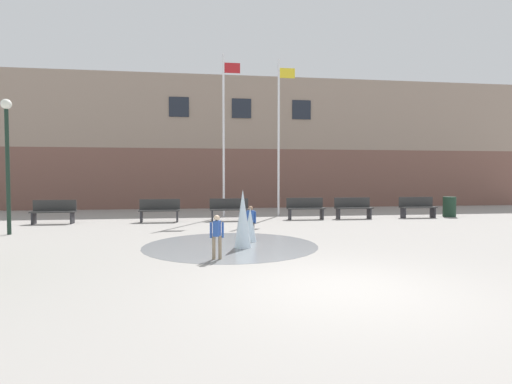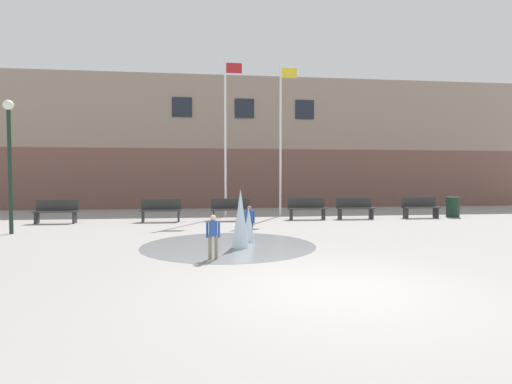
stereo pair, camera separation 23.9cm
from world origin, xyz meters
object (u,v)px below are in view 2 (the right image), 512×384
Objects in this scene: lamp_post_left_lane at (9,148)px; child_with_pink_shirt at (213,233)px; trash_can at (453,207)px; park_bench_center at (230,209)px; child_running at (249,220)px; flagpole_right at (281,133)px; park_bench_near_trashcan at (355,208)px; flagpole_left at (226,130)px; park_bench_left_of_flagpoles at (56,211)px; park_bench_far_right at (420,207)px; park_bench_under_right_flagpole at (307,208)px; park_bench_under_left_flagpole at (161,210)px.

child_with_pink_shirt is at bearing -36.34° from lamp_post_left_lane.
park_bench_center is at bearing -178.58° from trash_can.
child_running is 7.99m from lamp_post_left_lane.
park_bench_near_trashcan is at bearing -28.37° from flagpole_right.
park_bench_center is 0.22× the size of flagpole_left.
park_bench_left_of_flagpoles is 16.80m from trash_can.
park_bench_far_right is (15.12, 0.19, 0.00)m from park_bench_left_of_flagpoles.
park_bench_far_right is at bearing 151.24° from child_with_pink_shirt.
child_running is at bearing -107.88° from flagpole_right.
park_bench_center is 5.09m from child_running.
park_bench_under_right_flagpole is at bearing 1.45° from park_bench_center.
flagpole_left is (-0.10, 1.61, 3.41)m from park_bench_center.
park_bench_left_of_flagpoles is 9.95m from flagpole_right.
park_bench_under_right_flagpole is (3.26, 0.08, 0.00)m from park_bench_center.
flagpole_left is at bearing 163.78° from park_bench_near_trashcan.
park_bench_under_left_flagpole and park_bench_near_trashcan have the same top height.
park_bench_center and park_bench_near_trashcan have the same top height.
park_bench_near_trashcan is at bearing -179.53° from park_bench_far_right.
park_bench_under_right_flagpole is 1.62× the size of child_with_pink_shirt.
lamp_post_left_lane is at bearing -163.69° from park_bench_under_right_flagpole.
trash_can is at bearing 1.42° from park_bench_center.
park_bench_center is 1.62× the size of child_with_pink_shirt.
flagpole_right is (9.21, 1.75, 3.34)m from park_bench_left_of_flagpoles.
child_running is at bearing 178.39° from child_with_pink_shirt.
flagpole_left reaches higher than park_bench_under_right_flagpole.
park_bench_under_right_flagpole is at bearing 178.43° from park_bench_near_trashcan.
flagpole_right is at bearing 10.76° from park_bench_left_of_flagpoles.
trash_can is (17.15, 3.21, -2.29)m from lamp_post_left_lane.
flagpole_left is at bearing 32.23° from park_bench_under_left_flagpole.
park_bench_center is at bearing -164.80° from child_with_pink_shirt.
park_bench_center is (6.79, 0.14, 0.00)m from park_bench_left_of_flagpoles.
park_bench_under_right_flagpole is 5.08m from park_bench_far_right.
lamp_post_left_lane is (-12.50, -2.98, 2.26)m from park_bench_near_trashcan.
lamp_post_left_lane is (-6.33, 4.66, 2.16)m from child_with_pink_shirt.
park_bench_center is at bearing 22.51° from lamp_post_left_lane.
park_bench_under_right_flagpole is at bearing 80.48° from child_running.
park_bench_left_of_flagpoles is 10.05m from park_bench_under_right_flagpole.
flagpole_right is (2.16, 6.70, 3.24)m from child_running.
trash_can is (6.75, 0.17, -0.03)m from park_bench_under_right_flagpole.
flagpole_left is at bearing 32.99° from lamp_post_left_lane.
park_bench_center is 1.78× the size of trash_can.
lamp_post_left_lane is (-0.35, -2.82, 2.26)m from park_bench_left_of_flagpoles.
park_bench_center is 4.43m from flagpole_right.
child_with_pink_shirt is 0.14× the size of flagpole_left.
flagpole_right reaches higher than park_bench_under_left_flagpole.
park_bench_far_right is 1.78× the size of trash_can.
park_bench_left_of_flagpoles and park_bench_under_right_flagpole have the same top height.
park_bench_under_left_flagpole is 1.62× the size of child_with_pink_shirt.
child_with_pink_shirt is (-4.07, -7.70, 0.10)m from park_bench_under_right_flagpole.
lamp_post_left_lane reaches higher than park_bench_near_trashcan.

